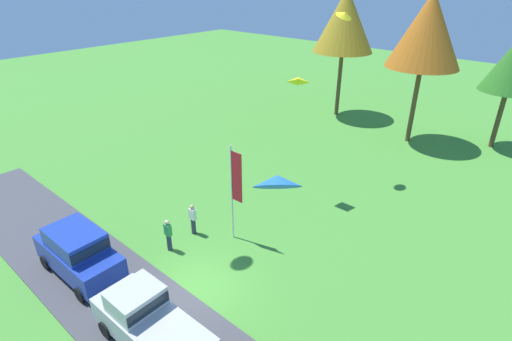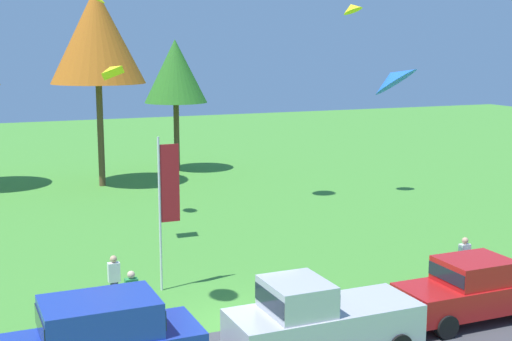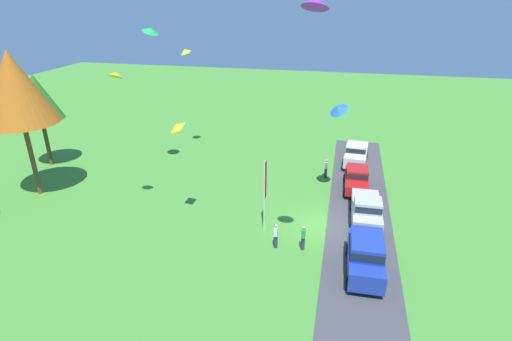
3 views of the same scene
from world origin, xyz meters
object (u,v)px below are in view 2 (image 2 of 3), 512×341
object	(u,v)px
car_sedan_by_flagpole	(472,287)
tree_center_back	(97,36)
kite_diamond_high_right	(110,70)
person_watching_sky	(114,282)
person_on_lawn	(132,299)
flag_banner	(166,194)
kite_delta_topmost	(393,77)
tree_far_right	(175,72)
kite_delta_mid_center	(352,8)
person_beside_suv	(464,261)
car_pickup_mid_row	(317,319)

from	to	relation	value
car_sedan_by_flagpole	tree_center_back	distance (m)	26.57
tree_center_back	kite_diamond_high_right	bearing A→B (deg)	-98.00
person_watching_sky	kite_diamond_high_right	world-z (taller)	kite_diamond_high_right
person_on_lawn	tree_center_back	world-z (taller)	tree_center_back
flag_banner	kite_delta_topmost	size ratio (longest dim) A/B	3.71
tree_far_right	kite_delta_mid_center	xyz separation A→B (m)	(5.91, -11.71, 3.51)
person_beside_suv	tree_far_right	world-z (taller)	tree_far_right
car_pickup_mid_row	tree_far_right	xyz separation A→B (m)	(4.51, 28.45, 5.25)
car_sedan_by_flagpole	tree_far_right	world-z (taller)	tree_far_right
car_sedan_by_flagpole	kite_diamond_high_right	world-z (taller)	kite_diamond_high_right
car_pickup_mid_row	flag_banner	size ratio (longest dim) A/B	0.98
person_on_lawn	kite_diamond_high_right	distance (m)	10.53
tree_center_back	kite_diamond_high_right	xyz separation A→B (m)	(-1.83, -13.01, -1.45)
car_sedan_by_flagpole	tree_far_right	xyz separation A→B (m)	(-0.85, 27.86, 5.32)
kite_delta_topmost	kite_delta_mid_center	world-z (taller)	kite_delta_mid_center
tree_center_back	person_beside_suv	bearing A→B (deg)	-70.11
person_beside_suv	tree_center_back	bearing A→B (deg)	109.89
tree_center_back	kite_delta_mid_center	size ratio (longest dim) A/B	11.20
car_sedan_by_flagpole	kite_diamond_high_right	size ratio (longest dim) A/B	4.94
person_watching_sky	flag_banner	world-z (taller)	flag_banner
person_on_lawn	car_pickup_mid_row	bearing A→B (deg)	-44.55
person_watching_sky	tree_center_back	size ratio (longest dim) A/B	0.15
person_beside_suv	tree_far_right	distance (m)	26.00
car_pickup_mid_row	tree_far_right	world-z (taller)	tree_far_right
person_on_lawn	kite_diamond_high_right	world-z (taller)	kite_diamond_high_right
car_pickup_mid_row	kite_diamond_high_right	world-z (taller)	kite_diamond_high_right
person_watching_sky	person_on_lawn	size ratio (longest dim) A/B	1.00
flag_banner	kite_delta_topmost	distance (m)	8.10
kite_delta_mid_center	car_pickup_mid_row	bearing A→B (deg)	-121.91
car_pickup_mid_row	kite_delta_topmost	size ratio (longest dim) A/B	3.64
tree_center_back	tree_far_right	distance (m)	6.58
person_watching_sky	kite_diamond_high_right	distance (m)	9.26
flag_banner	person_beside_suv	bearing A→B (deg)	-20.85
car_sedan_by_flagpole	kite_delta_mid_center	xyz separation A→B (m)	(5.06, 16.14, 8.83)
tree_far_right	kite_delta_topmost	xyz separation A→B (m)	(-0.83, -25.94, 0.72)
car_pickup_mid_row	person_on_lawn	size ratio (longest dim) A/B	2.94
kite_diamond_high_right	kite_delta_mid_center	distance (m)	14.13
car_pickup_mid_row	kite_delta_topmost	bearing A→B (deg)	34.29
tree_center_back	flag_banner	xyz separation A→B (m)	(-1.23, -18.63, -5.25)
tree_center_back	car_pickup_mid_row	bearing A→B (deg)	-88.03
tree_far_right	kite_delta_topmost	world-z (taller)	tree_far_right
kite_diamond_high_right	kite_delta_mid_center	xyz separation A→B (m)	(13.13, 4.42, 2.82)
tree_center_back	kite_diamond_high_right	size ratio (longest dim) A/B	12.48
person_watching_sky	person_beside_suv	size ratio (longest dim) A/B	1.00
person_on_lawn	flag_banner	size ratio (longest dim) A/B	0.33
car_pickup_mid_row	kite_delta_mid_center	distance (m)	21.58
kite_delta_mid_center	car_sedan_by_flagpole	bearing A→B (deg)	-107.40
car_pickup_mid_row	car_sedan_by_flagpole	size ratio (longest dim) A/B	1.14
kite_delta_topmost	person_on_lawn	bearing A→B (deg)	169.84
person_watching_sky	person_beside_suv	xyz separation A→B (m)	(11.25, -2.40, 0.00)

